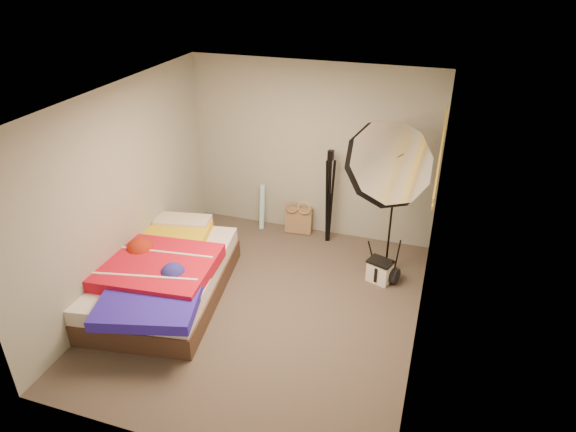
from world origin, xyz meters
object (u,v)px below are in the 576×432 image
at_px(duffel_bag, 385,272).
at_px(camera_case, 380,272).
at_px(wrapping_roll, 262,207).
at_px(bed, 160,275).
at_px(photo_umbrella, 387,165).
at_px(tote_bag, 299,220).
at_px(camera_tripod, 329,191).

bearing_deg(duffel_bag, camera_case, -120.72).
distance_m(wrapping_roll, bed, 2.08).
height_order(duffel_bag, bed, bed).
bearing_deg(camera_case, wrapping_roll, 175.24).
distance_m(bed, photo_umbrella, 2.99).
distance_m(tote_bag, photo_umbrella, 2.08).
bearing_deg(wrapping_roll, duffel_bag, -22.30).
height_order(wrapping_roll, duffel_bag, wrapping_roll).
xyz_separation_m(wrapping_roll, camera_tripod, (1.04, -0.08, 0.46)).
bearing_deg(camera_tripod, tote_bag, 166.38).
distance_m(camera_case, photo_umbrella, 1.44).
bearing_deg(tote_bag, photo_umbrella, -36.55).
relative_size(duffel_bag, bed, 0.14).
xyz_separation_m(duffel_bag, camera_tripod, (-0.94, 0.73, 0.69)).
xyz_separation_m(wrapping_roll, camera_case, (1.92, -0.87, -0.20)).
bearing_deg(bed, camera_case, 24.65).
xyz_separation_m(bed, photo_umbrella, (2.43, 1.19, 1.27)).
bearing_deg(bed, wrapping_roll, 74.48).
xyz_separation_m(tote_bag, duffel_bag, (1.41, -0.84, -0.09)).
distance_m(tote_bag, wrapping_roll, 0.59).
relative_size(tote_bag, camera_case, 1.39).
relative_size(camera_case, photo_umbrella, 0.13).
bearing_deg(bed, duffel_bag, 25.16).
bearing_deg(camera_tripod, camera_case, -41.65).
xyz_separation_m(bed, camera_tripod, (1.59, 1.92, 0.49)).
relative_size(bed, photo_umbrella, 1.09).
distance_m(wrapping_roll, photo_umbrella, 2.38).
xyz_separation_m(photo_umbrella, camera_tripod, (-0.83, 0.72, -0.78)).
distance_m(photo_umbrella, camera_tripod, 1.35).
relative_size(wrapping_roll, bed, 0.29).
bearing_deg(camera_case, bed, -135.84).
relative_size(tote_bag, bed, 0.16).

